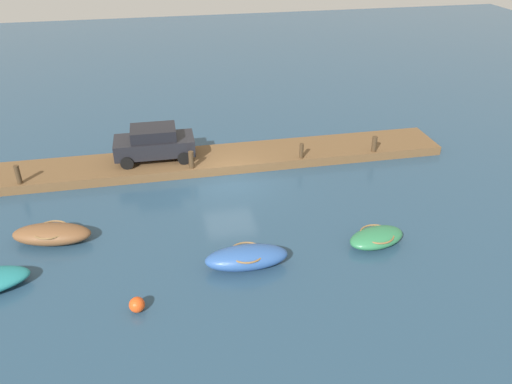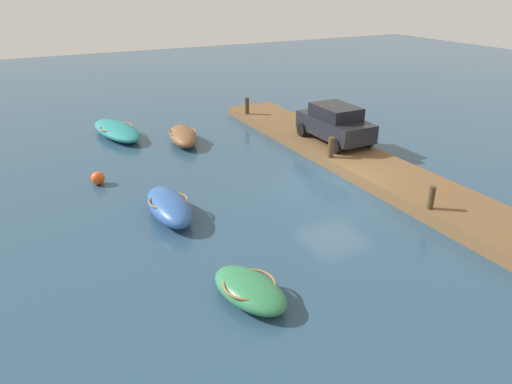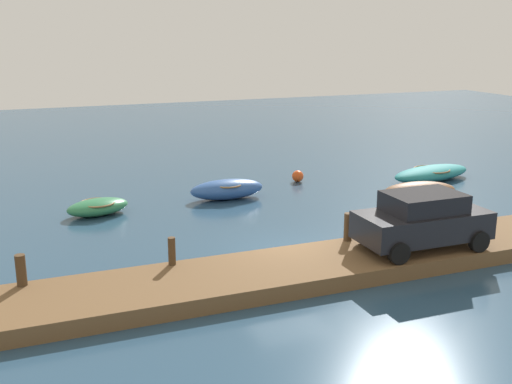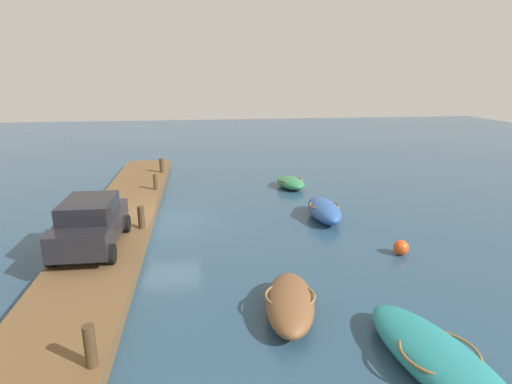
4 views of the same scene
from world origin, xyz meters
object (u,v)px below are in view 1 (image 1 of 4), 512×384
at_px(rowboat_brown, 52,234).
at_px(mooring_post_mid_east, 191,160).
at_px(dinghy_green, 376,237).
at_px(marker_buoy, 137,305).
at_px(mooring_post_east, 18,175).
at_px(rowboat_blue, 247,257).
at_px(parked_car, 154,143).
at_px(mooring_post_mid_west, 301,151).
at_px(mooring_post_west, 374,144).

height_order(rowboat_brown, mooring_post_mid_east, mooring_post_mid_east).
bearing_deg(dinghy_green, marker_buoy, -1.13).
relative_size(mooring_post_mid_east, mooring_post_east, 0.95).
bearing_deg(mooring_post_east, rowboat_blue, 140.68).
distance_m(rowboat_blue, mooring_post_mid_east, 7.82).
bearing_deg(rowboat_brown, dinghy_green, 178.30).
bearing_deg(parked_car, rowboat_brown, 54.66).
height_order(rowboat_blue, mooring_post_mid_west, mooring_post_mid_west).
relative_size(dinghy_green, rowboat_blue, 0.83).
xyz_separation_m(rowboat_blue, mooring_post_west, (-8.29, -7.69, 0.46)).
distance_m(dinghy_green, mooring_post_east, 16.47).
bearing_deg(mooring_post_east, marker_buoy, 119.82).
relative_size(dinghy_green, mooring_post_east, 2.81).
distance_m(dinghy_green, mooring_post_mid_west, 7.41).
distance_m(rowboat_blue, mooring_post_mid_west, 8.83).
xyz_separation_m(rowboat_blue, mooring_post_east, (9.39, -7.69, 0.51)).
height_order(dinghy_green, parked_car, parked_car).
bearing_deg(dinghy_green, rowboat_blue, -9.18).
height_order(mooring_post_west, mooring_post_east, mooring_post_east).
height_order(rowboat_blue, parked_car, parked_car).
relative_size(rowboat_blue, rowboat_brown, 0.96).
height_order(mooring_post_mid_west, mooring_post_east, mooring_post_east).
bearing_deg(dinghy_green, mooring_post_west, -125.03).
relative_size(rowboat_blue, parked_car, 0.79).
bearing_deg(dinghy_green, rowboat_brown, -25.34).
distance_m(mooring_post_west, marker_buoy, 15.47).
bearing_deg(parked_car, mooring_post_west, 173.29).
height_order(rowboat_brown, marker_buoy, rowboat_brown).
bearing_deg(marker_buoy, mooring_post_east, -60.18).
height_order(mooring_post_east, marker_buoy, mooring_post_east).
relative_size(rowboat_brown, mooring_post_mid_east, 3.74).
relative_size(parked_car, marker_buoy, 7.46).
relative_size(dinghy_green, mooring_post_west, 3.14).
xyz_separation_m(mooring_post_west, mooring_post_east, (17.68, 0.00, 0.05)).
distance_m(mooring_post_west, mooring_post_mid_east, 9.62).
bearing_deg(mooring_post_mid_east, marker_buoy, 73.76).
xyz_separation_m(mooring_post_west, mooring_post_mid_west, (3.98, 0.00, -0.02)).
distance_m(rowboat_brown, marker_buoy, 5.80).
relative_size(mooring_post_east, marker_buoy, 1.74).
relative_size(mooring_post_mid_west, parked_car, 0.20).
distance_m(dinghy_green, marker_buoy, 9.61).
distance_m(dinghy_green, mooring_post_west, 7.90).
relative_size(dinghy_green, mooring_post_mid_west, 3.27).
height_order(rowboat_blue, marker_buoy, rowboat_blue).
xyz_separation_m(rowboat_brown, parked_car, (-4.33, -6.00, 0.96)).
bearing_deg(rowboat_blue, mooring_post_mid_west, -118.02).
bearing_deg(dinghy_green, mooring_post_east, -39.55).
xyz_separation_m(rowboat_blue, marker_buoy, (4.05, 1.63, -0.16)).
bearing_deg(mooring_post_mid_east, dinghy_green, 132.42).
bearing_deg(rowboat_blue, rowboat_brown, -21.67).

